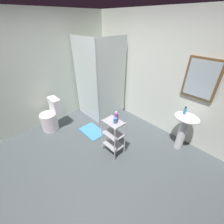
# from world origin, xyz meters

# --- Properties ---
(ground_plane) EXTENTS (4.20, 4.20, 0.02)m
(ground_plane) POSITION_xyz_m (0.00, 0.00, -0.01)
(ground_plane) COLOR #444B4F
(wall_back) EXTENTS (4.20, 0.14, 2.50)m
(wall_back) POSITION_xyz_m (0.01, 1.85, 1.25)
(wall_back) COLOR silver
(wall_back) RESTS_ON ground_plane
(wall_left) EXTENTS (0.10, 4.20, 2.50)m
(wall_left) POSITION_xyz_m (-1.85, 0.00, 1.25)
(wall_left) COLOR silver
(wall_left) RESTS_ON ground_plane
(shower_stall) EXTENTS (0.92, 0.92, 2.00)m
(shower_stall) POSITION_xyz_m (-1.20, 1.18, 0.46)
(shower_stall) COLOR white
(shower_stall) RESTS_ON ground_plane
(pedestal_sink) EXTENTS (0.46, 0.37, 0.81)m
(pedestal_sink) POSITION_xyz_m (0.92, 1.52, 0.58)
(pedestal_sink) COLOR white
(pedestal_sink) RESTS_ON ground_plane
(sink_faucet) EXTENTS (0.03, 0.03, 0.10)m
(sink_faucet) POSITION_xyz_m (0.92, 1.64, 0.86)
(sink_faucet) COLOR silver
(sink_faucet) RESTS_ON pedestal_sink
(toilet) EXTENTS (0.37, 0.49, 0.76)m
(toilet) POSITION_xyz_m (-1.48, -0.12, 0.31)
(toilet) COLOR white
(toilet) RESTS_ON ground_plane
(storage_cart) EXTENTS (0.38, 0.28, 0.74)m
(storage_cart) POSITION_xyz_m (0.08, 0.45, 0.44)
(storage_cart) COLOR silver
(storage_cart) RESTS_ON ground_plane
(hand_soap_bottle) EXTENTS (0.05, 0.05, 0.15)m
(hand_soap_bottle) POSITION_xyz_m (0.86, 1.50, 0.87)
(hand_soap_bottle) COLOR #389ED1
(hand_soap_bottle) RESTS_ON pedestal_sink
(conditioner_bottle_purple) EXTENTS (0.07, 0.07, 0.17)m
(conditioner_bottle_purple) POSITION_xyz_m (0.08, 0.52, 0.82)
(conditioner_bottle_purple) COLOR #8E479E
(conditioner_bottle_purple) RESTS_ON storage_cart
(rinse_cup) EXTENTS (0.07, 0.07, 0.10)m
(rinse_cup) POSITION_xyz_m (0.13, 0.45, 0.79)
(rinse_cup) COLOR #3870B2
(rinse_cup) RESTS_ON storage_cart
(bath_mat) EXTENTS (0.60, 0.40, 0.02)m
(bath_mat) POSITION_xyz_m (-0.71, 0.50, 0.01)
(bath_mat) COLOR teal
(bath_mat) RESTS_ON ground_plane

